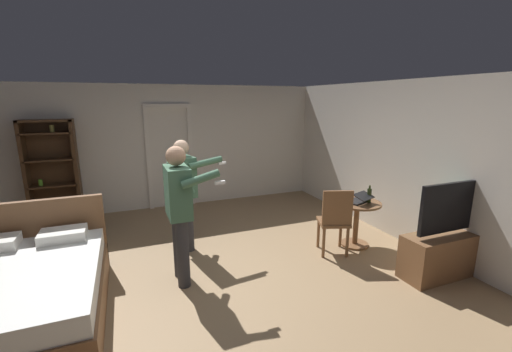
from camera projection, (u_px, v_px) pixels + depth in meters
name	position (u px, v px, depth m)	size (l,w,h in m)	color
ground_plane	(217.00, 282.00, 4.06)	(7.23, 7.23, 0.00)	#997A56
wall_back	(173.00, 147.00, 6.80)	(6.40, 0.12, 2.51)	silver
wall_right	(418.00, 165.00, 4.91)	(0.12, 6.81, 2.51)	silver
doorway_frame	(169.00, 149.00, 6.70)	(0.93, 0.08, 2.13)	white
bed	(18.00, 294.00, 3.29)	(1.59, 2.01, 1.02)	brown
bookshelf	(52.00, 168.00, 5.86)	(0.85, 0.32, 1.87)	#4C331E
tv_flatscreen	(446.00, 248.00, 4.17)	(1.22, 0.40, 1.23)	brown
side_table	(357.00, 216.00, 4.99)	(0.70, 0.70, 0.70)	brown
laptop	(359.00, 199.00, 4.89)	(0.41, 0.42, 0.16)	black
bottle_on_table	(369.00, 195.00, 4.90)	(0.06, 0.06, 0.26)	#283315
wooden_chair	(335.00, 219.00, 4.67)	(0.54, 0.54, 0.99)	brown
person_blue_shirt	(179.00, 205.00, 3.88)	(0.63, 0.62, 1.69)	#333338
person_striped_shirt	(184.00, 186.00, 4.82)	(0.79, 0.65, 1.65)	#333338
suitcase_dark	(82.00, 234.00, 5.13)	(0.52, 0.32, 0.31)	#1E2D38
suitcase_small	(83.00, 219.00, 5.62)	(0.53, 0.30, 0.41)	#1E2D38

